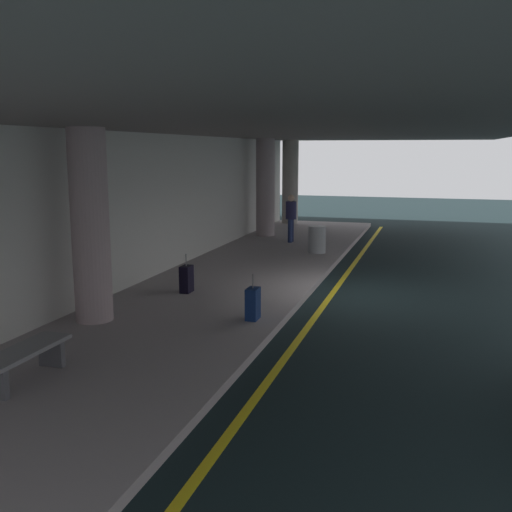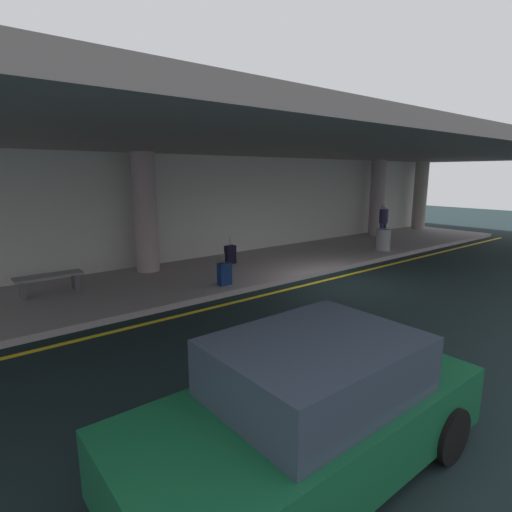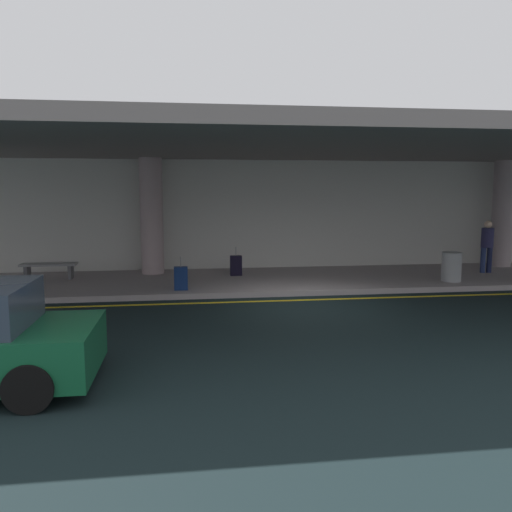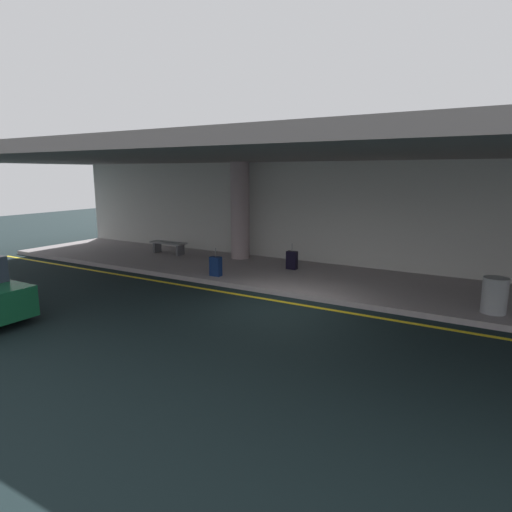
{
  "view_description": "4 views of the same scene",
  "coord_description": "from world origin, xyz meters",
  "px_view_note": "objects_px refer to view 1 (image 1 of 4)",
  "views": [
    {
      "loc": [
        -13.71,
        -1.72,
        3.4
      ],
      "look_at": [
        -2.29,
        1.74,
        1.25
      ],
      "focal_mm": 41.72,
      "sensor_mm": 36.0,
      "label": 1
    },
    {
      "loc": [
        -9.05,
        -7.26,
        3.15
      ],
      "look_at": [
        -1.63,
        1.99,
        0.71
      ],
      "focal_mm": 28.11,
      "sensor_mm": 36.0,
      "label": 2
    },
    {
      "loc": [
        -2.91,
        -12.01,
        2.8
      ],
      "look_at": [
        -0.91,
        2.69,
        0.88
      ],
      "focal_mm": 35.9,
      "sensor_mm": 36.0,
      "label": 3
    },
    {
      "loc": [
        4.82,
        -9.41,
        3.4
      ],
      "look_at": [
        -1.5,
        1.4,
        0.98
      ],
      "focal_mm": 30.28,
      "sensor_mm": 36.0,
      "label": 4
    }
  ],
  "objects_px": {
    "support_column_left_mid": "(265,187)",
    "traveler_with_luggage": "(291,215)",
    "suitcase_upright_secondary": "(253,304)",
    "suitcase_upright_primary": "(187,279)",
    "bench_metal": "(24,357)",
    "support_column_far_left": "(90,226)",
    "trash_bin_steel": "(317,239)",
    "support_column_center": "(290,182)"
  },
  "relations": [
    {
      "from": "support_column_left_mid",
      "to": "traveler_with_luggage",
      "type": "bearing_deg",
      "value": -135.58
    },
    {
      "from": "traveler_with_luggage",
      "to": "suitcase_upright_secondary",
      "type": "relative_size",
      "value": 1.87
    },
    {
      "from": "suitcase_upright_primary",
      "to": "bench_metal",
      "type": "distance_m",
      "value": 5.59
    },
    {
      "from": "traveler_with_luggage",
      "to": "suitcase_upright_primary",
      "type": "xyz_separation_m",
      "value": [
        -8.05,
        0.53,
        -0.65
      ]
    },
    {
      "from": "support_column_left_mid",
      "to": "bench_metal",
      "type": "height_order",
      "value": "support_column_left_mid"
    },
    {
      "from": "support_column_far_left",
      "to": "suitcase_upright_primary",
      "type": "height_order",
      "value": "support_column_far_left"
    },
    {
      "from": "bench_metal",
      "to": "trash_bin_steel",
      "type": "bearing_deg",
      "value": -9.22
    },
    {
      "from": "support_column_far_left",
      "to": "suitcase_upright_secondary",
      "type": "height_order",
      "value": "support_column_far_left"
    },
    {
      "from": "bench_metal",
      "to": "trash_bin_steel",
      "type": "distance_m",
      "value": 11.89
    },
    {
      "from": "support_column_far_left",
      "to": "trash_bin_steel",
      "type": "distance_m",
      "value": 9.23
    },
    {
      "from": "support_column_left_mid",
      "to": "support_column_center",
      "type": "distance_m",
      "value": 4.0
    },
    {
      "from": "suitcase_upright_primary",
      "to": "suitcase_upright_secondary",
      "type": "xyz_separation_m",
      "value": [
        -1.68,
        -2.11,
        0.0
      ]
    },
    {
      "from": "suitcase_upright_secondary",
      "to": "bench_metal",
      "type": "distance_m",
      "value": 4.48
    },
    {
      "from": "support_column_left_mid",
      "to": "suitcase_upright_primary",
      "type": "height_order",
      "value": "support_column_left_mid"
    },
    {
      "from": "support_column_center",
      "to": "traveler_with_luggage",
      "type": "distance_m",
      "value": 5.59
    },
    {
      "from": "support_column_far_left",
      "to": "suitcase_upright_primary",
      "type": "distance_m",
      "value": 3.11
    },
    {
      "from": "traveler_with_luggage",
      "to": "support_column_left_mid",
      "type": "bearing_deg",
      "value": -151.19
    },
    {
      "from": "traveler_with_luggage",
      "to": "support_column_far_left",
      "type": "bearing_deg",
      "value": -22.74
    },
    {
      "from": "support_column_center",
      "to": "bench_metal",
      "type": "relative_size",
      "value": 2.28
    },
    {
      "from": "suitcase_upright_secondary",
      "to": "support_column_center",
      "type": "bearing_deg",
      "value": 20.55
    },
    {
      "from": "support_column_left_mid",
      "to": "bench_metal",
      "type": "distance_m",
      "value": 15.09
    },
    {
      "from": "suitcase_upright_primary",
      "to": "bench_metal",
      "type": "xyz_separation_m",
      "value": [
        -5.59,
        0.07,
        0.04
      ]
    },
    {
      "from": "traveler_with_luggage",
      "to": "suitcase_upright_secondary",
      "type": "distance_m",
      "value": 9.87
    },
    {
      "from": "support_column_far_left",
      "to": "suitcase_upright_secondary",
      "type": "xyz_separation_m",
      "value": [
        0.92,
        -2.92,
        -1.51
      ]
    },
    {
      "from": "support_column_far_left",
      "to": "support_column_left_mid",
      "type": "bearing_deg",
      "value": 0.0
    },
    {
      "from": "bench_metal",
      "to": "support_column_far_left",
      "type": "bearing_deg",
      "value": 13.83
    },
    {
      "from": "support_column_left_mid",
      "to": "suitcase_upright_primary",
      "type": "bearing_deg",
      "value": -175.12
    },
    {
      "from": "support_column_far_left",
      "to": "suitcase_upright_primary",
      "type": "relative_size",
      "value": 4.06
    },
    {
      "from": "support_column_center",
      "to": "traveler_with_luggage",
      "type": "relative_size",
      "value": 2.17
    },
    {
      "from": "support_column_far_left",
      "to": "support_column_left_mid",
      "type": "height_order",
      "value": "same"
    },
    {
      "from": "support_column_far_left",
      "to": "bench_metal",
      "type": "height_order",
      "value": "support_column_far_left"
    },
    {
      "from": "suitcase_upright_secondary",
      "to": "bench_metal",
      "type": "bearing_deg",
      "value": 160.52
    },
    {
      "from": "support_column_far_left",
      "to": "support_column_center",
      "type": "bearing_deg",
      "value": 0.0
    },
    {
      "from": "support_column_far_left",
      "to": "trash_bin_steel",
      "type": "bearing_deg",
      "value": -16.84
    },
    {
      "from": "bench_metal",
      "to": "support_column_center",
      "type": "bearing_deg",
      "value": 2.22
    },
    {
      "from": "support_column_far_left",
      "to": "trash_bin_steel",
      "type": "height_order",
      "value": "support_column_far_left"
    },
    {
      "from": "suitcase_upright_primary",
      "to": "suitcase_upright_secondary",
      "type": "height_order",
      "value": "same"
    },
    {
      "from": "bench_metal",
      "to": "suitcase_upright_primary",
      "type": "bearing_deg",
      "value": -0.67
    },
    {
      "from": "support_column_left_mid",
      "to": "bench_metal",
      "type": "xyz_separation_m",
      "value": [
        -15.0,
        -0.74,
        -1.47
      ]
    },
    {
      "from": "support_column_center",
      "to": "suitcase_upright_secondary",
      "type": "distance_m",
      "value": 15.44
    },
    {
      "from": "traveler_with_luggage",
      "to": "suitcase_upright_primary",
      "type": "relative_size",
      "value": 1.87
    },
    {
      "from": "support_column_center",
      "to": "suitcase_upright_primary",
      "type": "distance_m",
      "value": 13.51
    }
  ]
}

